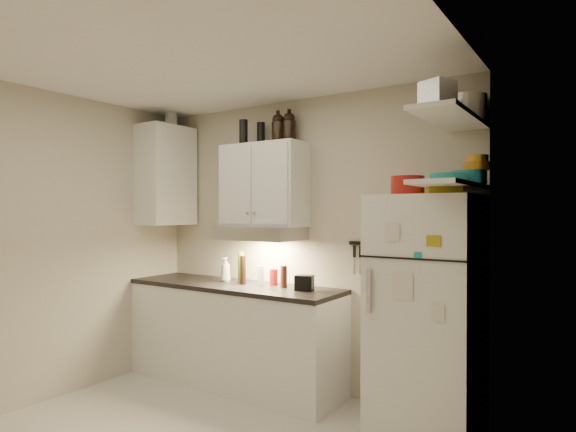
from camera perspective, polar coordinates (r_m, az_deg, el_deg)
The scene contains 35 objects.
ceiling at distance 3.34m, azimuth -12.84°, elevation 18.39°, with size 3.20×3.00×0.02m, color white.
back_wall at distance 4.37m, azimuth 1.67°, elevation -3.20°, with size 3.20×0.02×2.60m, color beige.
left_wall at distance 4.49m, azimuth -27.16°, elevation -3.16°, with size 0.02×3.00×2.60m, color beige.
right_wall at distance 2.32m, azimuth 16.08°, elevation -6.53°, with size 0.02×3.00×2.60m, color beige.
base_cabinet at distance 4.58m, azimuth -6.49°, elevation -13.94°, with size 2.10×0.60×0.88m, color white.
countertop at distance 4.49m, azimuth -6.50°, elevation -8.25°, with size 2.10×0.62×0.04m, color black.
upper_cabinet at distance 4.39m, azimuth -2.87°, elevation 3.67°, with size 0.80×0.33×0.75m, color white.
side_cabinet at distance 5.06m, azimuth -14.24°, elevation 4.66°, with size 0.33×0.55×1.00m, color white.
range_hood at distance 4.34m, azimuth -3.37°, elevation -2.04°, with size 0.76×0.46×0.12m, color silver.
fridge at distance 3.60m, azimuth 16.10°, elevation -11.28°, with size 0.70×0.68×1.70m, color white.
shelf_hi at distance 3.39m, azimuth 18.75°, elevation 10.96°, with size 0.30×0.95×0.03m, color white.
shelf_lo at distance 3.34m, azimuth 18.73°, elevation 3.52°, with size 0.30×0.95×0.03m, color white.
knife_strip at distance 4.03m, azimuth 10.00°, elevation -3.24°, with size 0.42×0.02×0.03m, color black.
dutch_oven at distance 3.52m, azimuth 13.99°, elevation 3.50°, with size 0.23×0.23×0.14m, color #A41913.
book_stack at distance 3.33m, azimuth 17.92°, elevation 3.24°, with size 0.21×0.26×0.09m, color #B69916.
spice_jar at distance 3.51m, azimuth 17.63°, elevation 3.14°, with size 0.06×0.06×0.09m, color silver.
stock_pot at distance 3.74m, azimuth 20.42°, elevation 11.73°, with size 0.28×0.28×0.20m, color silver.
tin_a at distance 3.40m, azimuth 17.29°, elevation 12.72°, with size 0.18×0.16×0.18m, color #AAAAAD.
tin_b at distance 3.17m, azimuth 17.30°, elevation 13.53°, with size 0.17×0.17×0.17m, color #AAAAAD.
bowl_teal at distance 3.58m, azimuth 20.67°, elevation 4.29°, with size 0.23×0.23×0.09m, color teal.
bowl_orange at distance 3.56m, azimuth 21.52°, elevation 5.51°, with size 0.19×0.19×0.06m, color #C07612.
bowl_yellow at distance 3.57m, azimuth 21.52°, elevation 6.34°, with size 0.15×0.15×0.05m, color gold.
plates at distance 3.37m, azimuth 18.58°, elevation 4.27°, with size 0.25×0.25×0.06m, color teal.
growler_a at distance 4.41m, azimuth -1.19°, elevation 10.36°, with size 0.12×0.12×0.27m, color black, non-canonical shape.
growler_b at distance 4.37m, azimuth 0.15°, elevation 10.47°, with size 0.12×0.12×0.28m, color black, non-canonical shape.
thermos_a at distance 4.55m, azimuth -3.22°, elevation 9.68°, with size 0.07×0.07×0.22m, color black.
thermos_b at distance 4.49m, azimuth -5.30°, elevation 9.86°, with size 0.08×0.08×0.23m, color black.
side_jar at distance 5.19m, azimuth -13.69°, elevation 11.05°, with size 0.12×0.12×0.17m, color silver.
soap_bottle at distance 4.61m, azimuth -7.39°, elevation -6.15°, with size 0.10×0.10×0.26m, color white.
pepper_mill at distance 4.23m, azimuth -0.51°, elevation -7.19°, with size 0.06×0.06×0.19m, color maroon.
oil_bottle at distance 4.46m, azimuth -5.61°, elevation -6.13°, with size 0.06×0.06×0.30m, color #475715.
vinegar_bottle at distance 4.43m, azimuth -5.33°, elevation -6.38°, with size 0.05×0.05×0.26m, color black.
clear_bottle at distance 4.38m, azimuth -3.26°, elevation -7.02°, with size 0.06×0.06×0.18m, color silver.
red_jar at distance 4.37m, azimuth -1.72°, elevation -7.24°, with size 0.07×0.07×0.15m, color #A41913.
caddy at distance 4.08m, azimuth 1.95°, elevation -7.92°, with size 0.15×0.11×0.13m, color black.
Camera 1 is at (2.30, -2.20, 1.58)m, focal length 30.00 mm.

